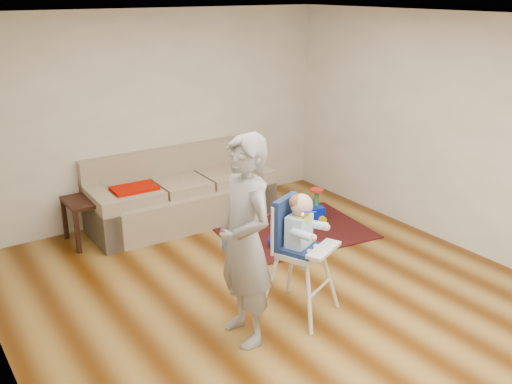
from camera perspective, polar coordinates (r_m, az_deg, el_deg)
ground at (r=5.86m, az=2.22°, el=-10.36°), size 5.50×5.50×0.00m
room_envelope at (r=5.60m, az=-0.72°, el=8.82°), size 5.04×5.52×2.72m
sofa at (r=7.51m, az=-7.59°, el=0.36°), size 2.41×1.04×0.92m
side_table at (r=7.21m, az=-16.17°, el=-2.69°), size 0.55×0.55×0.55m
area_rug at (r=7.30m, az=3.78°, el=-3.91°), size 1.97×1.57×0.01m
ride_on_toy at (r=7.48m, az=5.14°, el=-1.43°), size 0.45×0.36×0.45m
toy_ball at (r=6.81m, az=1.83°, el=-4.92°), size 0.15×0.15×0.15m
high_chair at (r=5.34m, az=4.42°, el=-6.48°), size 0.74×0.74×1.21m
adult at (r=4.80m, az=-1.13°, el=-4.99°), size 0.48×0.70×1.86m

